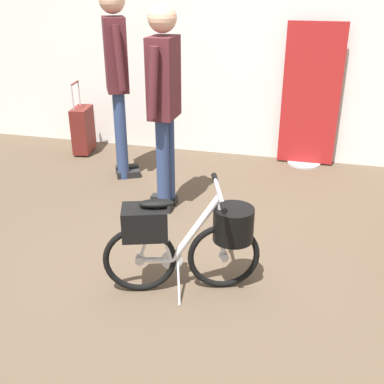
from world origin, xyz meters
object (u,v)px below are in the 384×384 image
(visitor_near_wall, at_px, (117,72))
(visitor_browsing, at_px, (164,98))
(rolling_suitcase, at_px, (83,129))
(floor_banner_stand, at_px, (310,105))
(folding_bike_foreground, at_px, (189,237))

(visitor_near_wall, bearing_deg, visitor_browsing, -42.82)
(visitor_near_wall, distance_m, rolling_suitcase, 1.19)
(rolling_suitcase, bearing_deg, floor_banner_stand, 6.21)
(floor_banner_stand, distance_m, folding_bike_foreground, 2.66)
(visitor_near_wall, distance_m, visitor_browsing, 0.92)
(floor_banner_stand, height_order, visitor_browsing, visitor_browsing)
(rolling_suitcase, bearing_deg, visitor_near_wall, -37.30)
(floor_banner_stand, distance_m, visitor_browsing, 1.88)
(floor_banner_stand, bearing_deg, folding_bike_foreground, -104.01)
(visitor_near_wall, bearing_deg, floor_banner_stand, 24.10)
(folding_bike_foreground, distance_m, rolling_suitcase, 2.98)
(floor_banner_stand, bearing_deg, visitor_near_wall, -155.90)
(visitor_near_wall, bearing_deg, folding_bike_foreground, -55.85)
(floor_banner_stand, distance_m, rolling_suitcase, 2.58)
(visitor_near_wall, xyz_separation_m, rolling_suitcase, (-0.71, 0.54, -0.79))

